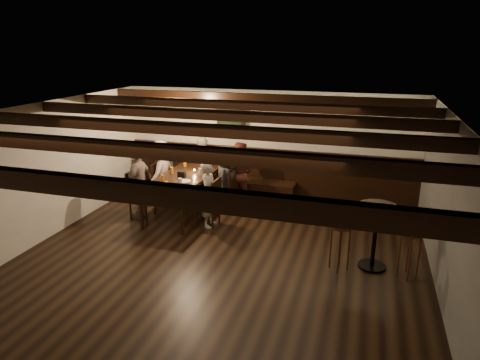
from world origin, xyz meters
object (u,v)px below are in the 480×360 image
(chair_left_near, at_px, (163,190))
(bar_stool_right, at_px, (409,253))
(person_left_far, at_px, (139,183))
(high_top_table, at_px, (376,227))
(dining_table, at_px, (183,179))
(bar_stool_left, at_px, (340,246))
(person_right_near, at_px, (226,180))
(person_bench_right, at_px, (239,173))
(chair_right_near, at_px, (224,197))
(person_bench_centre, at_px, (203,167))
(person_bench_left, at_px, (164,170))
(person_left_near, at_px, (161,172))
(chair_left_far, at_px, (142,203))
(person_right_far, at_px, (209,194))
(chair_right_far, at_px, (208,211))

(chair_left_near, height_order, bar_stool_right, bar_stool_right)
(person_left_far, xyz_separation_m, high_top_table, (4.49, -0.79, -0.03))
(dining_table, bearing_deg, person_left_far, -149.04)
(bar_stool_right, bearing_deg, dining_table, 173.69)
(bar_stool_left, bearing_deg, person_right_near, 146.24)
(person_bench_right, distance_m, bar_stool_left, 3.30)
(chair_right_near, height_order, person_bench_centre, person_bench_centre)
(person_bench_centre, bearing_deg, person_left_far, 63.43)
(person_bench_right, height_order, person_left_far, person_left_far)
(person_right_near, distance_m, bar_stool_right, 3.94)
(person_bench_left, bearing_deg, person_left_far, 96.34)
(chair_right_near, distance_m, person_bench_centre, 1.03)
(person_bench_centre, xyz_separation_m, person_left_far, (-0.77, -1.49, 0.02))
(person_bench_left, bearing_deg, chair_left_near, 112.00)
(person_left_near, height_order, high_top_table, person_left_near)
(chair_left_near, relative_size, chair_left_far, 0.90)
(chair_left_near, distance_m, person_right_near, 1.52)
(chair_right_near, bearing_deg, chair_left_far, 122.02)
(dining_table, xyz_separation_m, chair_right_near, (0.73, 0.44, -0.45))
(person_right_far, distance_m, bar_stool_right, 3.62)
(chair_right_near, distance_m, person_left_far, 1.78)
(chair_right_far, distance_m, high_top_table, 3.15)
(person_left_far, bearing_deg, person_bench_right, 129.29)
(person_right_far, bearing_deg, dining_table, 59.04)
(dining_table, bearing_deg, chair_right_far, -32.01)
(person_bench_right, xyz_separation_m, person_left_far, (-1.67, -1.32, 0.03))
(person_bench_right, bearing_deg, chair_right_near, 68.10)
(person_left_far, distance_m, bar_stool_left, 4.13)
(person_left_far, relative_size, person_right_near, 1.10)
(person_left_far, bearing_deg, chair_left_near, 177.98)
(chair_right_near, xyz_separation_m, person_left_far, (-1.48, -0.88, 0.44))
(person_bench_right, distance_m, bar_stool_right, 4.04)
(person_left_near, bearing_deg, chair_left_near, 90.00)
(person_left_near, bearing_deg, high_top_table, 70.19)
(person_bench_left, height_order, person_left_near, person_left_near)
(bar_stool_left, xyz_separation_m, bar_stool_right, (1.00, 0.05, 0.00))
(person_left_near, bearing_deg, person_bench_right, 105.26)
(high_top_table, bearing_deg, person_right_far, 165.58)
(person_left_far, relative_size, bar_stool_left, 1.36)
(person_bench_centre, bearing_deg, dining_table, 90.00)
(person_bench_right, bearing_deg, person_right_far, 83.66)
(high_top_table, relative_size, bar_stool_right, 0.99)
(chair_left_near, distance_m, person_left_far, 1.01)
(person_bench_left, bearing_deg, chair_right_near, 164.47)
(chair_left_far, relative_size, chair_right_near, 1.05)
(chair_right_near, distance_m, person_right_far, 0.97)
(chair_right_near, relative_size, person_left_near, 0.66)
(person_left_near, bearing_deg, person_bench_left, -161.57)
(high_top_table, bearing_deg, chair_right_near, 150.98)
(chair_left_near, distance_m, bar_stool_right, 5.28)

